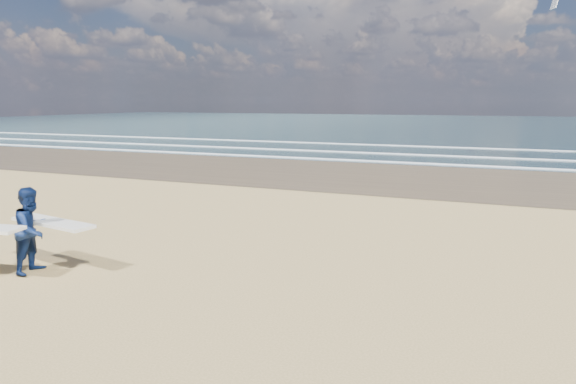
% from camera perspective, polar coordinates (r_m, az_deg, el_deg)
% --- Properties ---
extents(surfer_far, '(2.25, 1.27, 1.82)m').
position_cam_1_polar(surfer_far, '(12.05, -26.40, -3.74)').
color(surfer_far, '#0D1D49').
rests_on(surfer_far, ground).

